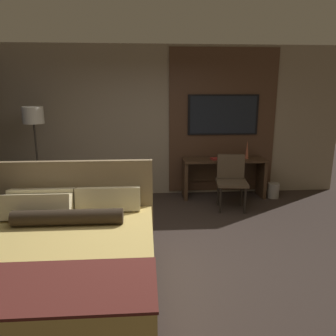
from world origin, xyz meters
name	(u,v)px	position (x,y,z in m)	size (l,w,h in m)	color
ground_plane	(161,259)	(0.00, 0.00, 0.00)	(16.00, 16.00, 0.00)	#332823
wall_back_tv_panel	(162,122)	(0.16, 2.59, 1.40)	(7.20, 0.09, 2.80)	gray
bed	(61,263)	(-1.02, -0.64, 0.35)	(1.86, 2.12, 1.17)	#33281E
desk	(223,171)	(1.30, 2.32, 0.49)	(1.54, 0.49, 0.74)	#422D1E
tv	(223,115)	(1.30, 2.52, 1.54)	(1.34, 0.04, 0.75)	black
desk_chair	(231,177)	(1.29, 1.69, 0.55)	(0.56, 0.56, 0.92)	#4C3D2D
armchair_by_window	(10,204)	(-2.29, 1.33, 0.28)	(0.85, 0.87, 0.81)	#998460
floor_lamp	(34,123)	(-2.02, 1.99, 1.45)	(0.34, 0.34, 1.73)	#282623
vase_tall	(247,150)	(1.73, 2.30, 0.90)	(0.07, 0.07, 0.33)	#B2563D
book	(217,159)	(1.16, 2.26, 0.75)	(0.25, 0.20, 0.03)	maroon
waste_bin	(273,190)	(2.24, 2.16, 0.14)	(0.22, 0.22, 0.28)	gray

